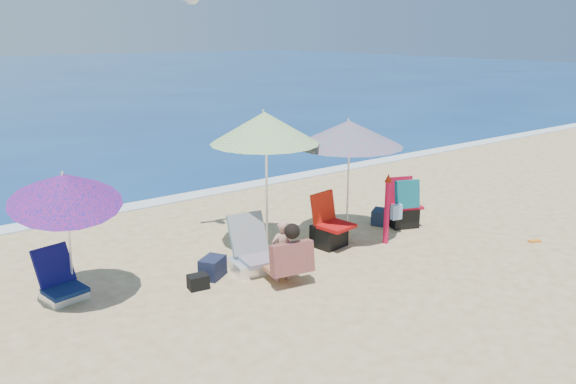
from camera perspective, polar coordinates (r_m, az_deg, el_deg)
ground at (r=8.73m, az=5.56°, el=-8.09°), size 120.00×120.00×0.00m
foam at (r=12.73m, az=-9.98°, el=-0.47°), size 120.00×0.50×0.04m
umbrella_turquoise at (r=9.73m, az=6.00°, el=5.77°), size 2.33×2.33×2.10m
umbrella_striped at (r=9.13m, az=-2.31°, el=6.34°), size 2.08×2.08×2.32m
umbrella_blue at (r=7.80m, az=-21.10°, el=0.33°), size 1.54×1.59×1.93m
furled_umbrella at (r=9.84m, az=9.74°, el=-1.33°), size 0.14×0.14×1.21m
chair_navy at (r=8.44m, az=-21.39°, el=-8.63°), size 0.61×0.75×0.70m
chair_rainbow at (r=8.79m, az=-3.54°, el=-6.33°), size 0.74×0.85×0.82m
camp_chair_left at (r=9.71m, az=4.07°, el=-3.81°), size 0.61×0.69×0.91m
camp_chair_right at (r=10.83m, az=11.27°, el=-1.66°), size 0.90×0.69×0.93m
person_center at (r=8.25m, az=-0.17°, el=-6.08°), size 0.66×0.67×0.92m
bag_navy_a at (r=8.61m, az=-7.45°, el=-7.39°), size 0.48×0.45×0.30m
bag_black_a at (r=8.30m, az=-8.85°, el=-8.73°), size 0.31×0.24×0.20m
bag_tan at (r=10.10m, az=5.29°, el=-4.03°), size 0.27×0.19×0.22m
bag_navy_b at (r=10.96m, az=9.08°, el=-2.42°), size 0.46×0.43×0.28m
orange_item at (r=10.82m, az=23.13°, el=-4.48°), size 0.23×0.16×0.03m
seagull at (r=9.45m, az=-9.47°, el=18.16°), size 0.70×0.39×0.12m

